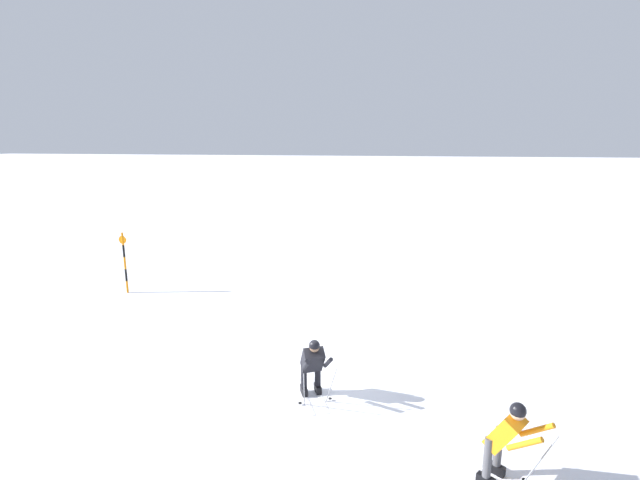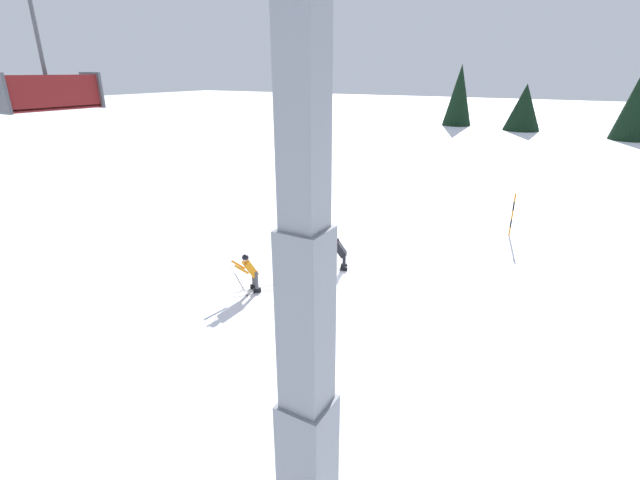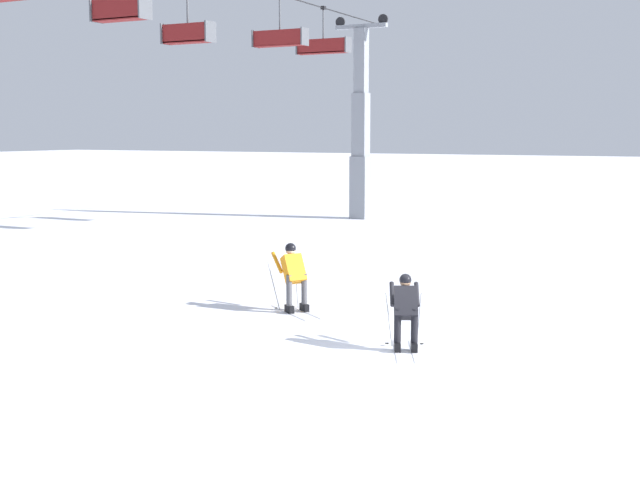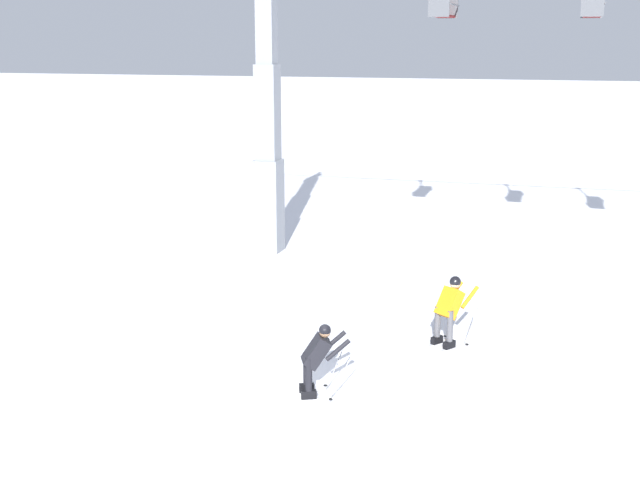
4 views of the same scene
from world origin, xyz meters
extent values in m
plane|color=white|center=(0.00, 0.00, 0.00)|extent=(260.00, 260.00, 0.00)
cube|color=white|center=(0.05, 0.33, 0.01)|extent=(1.51, 0.76, 0.01)
cube|color=black|center=(0.05, 0.33, 0.09)|extent=(0.30, 0.22, 0.16)
cylinder|color=black|center=(0.05, 0.33, 0.49)|extent=(0.13, 0.13, 0.63)
cube|color=white|center=(0.18, 0.06, 0.01)|extent=(1.51, 0.76, 0.01)
cube|color=black|center=(0.18, 0.06, 0.09)|extent=(0.30, 0.22, 0.16)
cylinder|color=black|center=(0.18, 0.06, 0.49)|extent=(0.13, 0.13, 0.63)
cube|color=black|center=(0.26, 0.26, 0.87)|extent=(0.66, 0.61, 0.62)
sphere|color=#997051|center=(0.41, 0.33, 1.23)|extent=(0.21, 0.21, 0.21)
sphere|color=black|center=(0.41, 0.33, 1.26)|extent=(0.22, 0.22, 0.22)
cylinder|color=black|center=(0.50, 0.62, 0.96)|extent=(0.46, 0.27, 0.41)
cylinder|color=gray|center=(0.50, 0.68, 0.40)|extent=(0.39, 0.32, 1.06)
cylinder|color=black|center=(0.33, 0.65, 0.05)|extent=(0.07, 0.07, 0.01)
cylinder|color=black|center=(0.69, 0.21, 0.96)|extent=(0.46, 0.27, 0.41)
cylinder|color=gray|center=(0.74, 0.18, 0.40)|extent=(0.49, 0.11, 1.06)
cylinder|color=black|center=(0.60, 0.06, 0.05)|extent=(0.07, 0.07, 0.01)
cylinder|color=orange|center=(-5.20, -7.45, 0.22)|extent=(0.07, 0.07, 0.43)
cylinder|color=black|center=(-5.20, -7.45, 0.65)|extent=(0.07, 0.07, 0.43)
cylinder|color=orange|center=(-5.20, -7.45, 1.09)|extent=(0.07, 0.07, 0.43)
cylinder|color=black|center=(-5.20, -7.45, 1.52)|extent=(0.07, 0.07, 0.43)
cylinder|color=orange|center=(-5.20, -7.45, 1.96)|extent=(0.07, 0.07, 0.43)
cylinder|color=orange|center=(-5.19, -7.45, 1.92)|extent=(0.02, 0.28, 0.28)
cube|color=white|center=(1.97, 3.63, 0.01)|extent=(1.09, 1.48, 0.01)
cube|color=black|center=(1.97, 3.63, 0.09)|extent=(0.25, 0.29, 0.16)
cylinder|color=#4C4C51|center=(1.97, 3.63, 0.51)|extent=(0.13, 0.13, 0.68)
cube|color=black|center=(2.27, 3.42, 0.09)|extent=(0.25, 0.29, 0.16)
cylinder|color=#4C4C51|center=(2.27, 3.42, 0.51)|extent=(0.13, 0.13, 0.68)
cube|color=orange|center=(2.21, 3.65, 0.95)|extent=(0.65, 0.68, 0.67)
sphere|color=beige|center=(2.30, 3.78, 1.35)|extent=(0.22, 0.22, 0.22)
sphere|color=black|center=(2.30, 3.78, 1.39)|extent=(0.24, 0.24, 0.24)
cylinder|color=orange|center=(2.24, 4.09, 1.06)|extent=(0.36, 0.46, 0.44)
cylinder|color=gray|center=(2.23, 4.16, 0.45)|extent=(0.20, 0.46, 1.17)
cylinder|color=black|center=(2.09, 4.04, 0.05)|extent=(0.07, 0.07, 0.01)
cylinder|color=orange|center=(2.62, 3.82, 1.06)|extent=(0.36, 0.46, 0.44)
camera|label=1|loc=(8.80, 1.88, 5.38)|focal=25.59mm
camera|label=2|loc=(-7.30, 15.16, 7.67)|focal=24.92mm
camera|label=3|loc=(-13.56, -4.99, 3.95)|focal=46.28mm
camera|label=4|loc=(4.56, -13.82, 6.44)|focal=47.89mm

